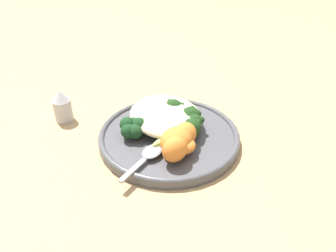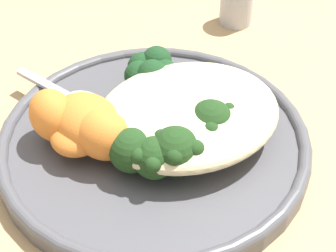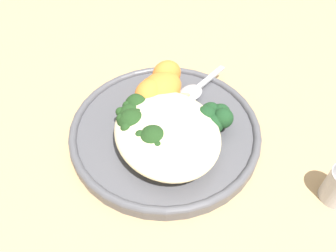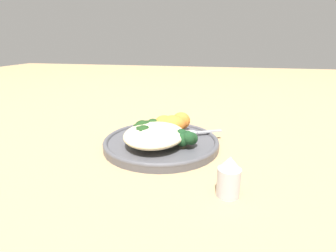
{
  "view_description": "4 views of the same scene",
  "coord_description": "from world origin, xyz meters",
  "px_view_note": "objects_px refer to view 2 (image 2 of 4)",
  "views": [
    {
      "loc": [
        0.45,
        -0.26,
        0.4
      ],
      "look_at": [
        -0.0,
        0.01,
        0.04
      ],
      "focal_mm": 35.0,
      "sensor_mm": 36.0,
      "label": 1
    },
    {
      "loc": [
        0.14,
        0.36,
        0.36
      ],
      "look_at": [
        -0.02,
        0.03,
        0.03
      ],
      "focal_mm": 60.0,
      "sensor_mm": 36.0,
      "label": 2
    },
    {
      "loc": [
        -0.31,
        0.14,
        0.38
      ],
      "look_at": [
        -0.03,
        0.02,
        0.04
      ],
      "focal_mm": 35.0,
      "sensor_mm": 36.0,
      "label": 3
    },
    {
      "loc": [
        -0.59,
        -0.12,
        0.25
      ],
      "look_at": [
        0.01,
        0.0,
        0.05
      ],
      "focal_mm": 28.0,
      "sensor_mm": 36.0,
      "label": 4
    }
  ],
  "objects_px": {
    "plate": "(154,142)",
    "broccoli_stalk_6": "(162,98)",
    "broccoli_stalk_2": "(166,147)",
    "sweet_potato_chunk_1": "(86,121)",
    "sweet_potato_chunk_2": "(52,115)",
    "broccoli_stalk_4": "(157,122)",
    "sweet_potato_chunk_3": "(83,131)",
    "spoon": "(78,100)",
    "broccoli_stalk_5": "(172,102)",
    "broccoli_stalk_1": "(140,145)",
    "broccoli_stalk_7": "(161,95)",
    "kale_tuft": "(151,70)",
    "sweet_potato_chunk_0": "(102,134)",
    "quinoa_mound": "(188,113)",
    "broccoli_stalk_3": "(199,124)",
    "broccoli_stalk_0": "(129,148)"
  },
  "relations": [
    {
      "from": "broccoli_stalk_2",
      "to": "sweet_potato_chunk_3",
      "type": "bearing_deg",
      "value": -156.22
    },
    {
      "from": "quinoa_mound",
      "to": "sweet_potato_chunk_0",
      "type": "distance_m",
      "value": 0.08
    },
    {
      "from": "plate",
      "to": "broccoli_stalk_5",
      "type": "distance_m",
      "value": 0.04
    },
    {
      "from": "broccoli_stalk_7",
      "to": "sweet_potato_chunk_3",
      "type": "height_order",
      "value": "broccoli_stalk_7"
    },
    {
      "from": "plate",
      "to": "broccoli_stalk_1",
      "type": "height_order",
      "value": "broccoli_stalk_1"
    },
    {
      "from": "broccoli_stalk_7",
      "to": "sweet_potato_chunk_2",
      "type": "distance_m",
      "value": 0.1
    },
    {
      "from": "broccoli_stalk_1",
      "to": "sweet_potato_chunk_1",
      "type": "bearing_deg",
      "value": -151.71
    },
    {
      "from": "broccoli_stalk_1",
      "to": "broccoli_stalk_6",
      "type": "bearing_deg",
      "value": 130.34
    },
    {
      "from": "broccoli_stalk_3",
      "to": "sweet_potato_chunk_3",
      "type": "distance_m",
      "value": 0.1
    },
    {
      "from": "broccoli_stalk_4",
      "to": "broccoli_stalk_7",
      "type": "xyz_separation_m",
      "value": [
        -0.02,
        -0.03,
        0.0
      ]
    },
    {
      "from": "broccoli_stalk_1",
      "to": "sweet_potato_chunk_1",
      "type": "relative_size",
      "value": 1.81
    },
    {
      "from": "broccoli_stalk_0",
      "to": "broccoli_stalk_5",
      "type": "relative_size",
      "value": 0.86
    },
    {
      "from": "sweet_potato_chunk_2",
      "to": "broccoli_stalk_0",
      "type": "bearing_deg",
      "value": 126.93
    },
    {
      "from": "sweet_potato_chunk_2",
      "to": "sweet_potato_chunk_3",
      "type": "xyz_separation_m",
      "value": [
        -0.02,
        0.02,
        -0.01
      ]
    },
    {
      "from": "broccoli_stalk_1",
      "to": "broccoli_stalk_2",
      "type": "relative_size",
      "value": 1.01
    },
    {
      "from": "sweet_potato_chunk_2",
      "to": "kale_tuft",
      "type": "distance_m",
      "value": 0.11
    },
    {
      "from": "broccoli_stalk_5",
      "to": "sweet_potato_chunk_0",
      "type": "height_order",
      "value": "sweet_potato_chunk_0"
    },
    {
      "from": "broccoli_stalk_5",
      "to": "broccoli_stalk_6",
      "type": "xyz_separation_m",
      "value": [
        0.01,
        -0.01,
        -0.0
      ]
    },
    {
      "from": "sweet_potato_chunk_1",
      "to": "sweet_potato_chunk_2",
      "type": "height_order",
      "value": "sweet_potato_chunk_2"
    },
    {
      "from": "broccoli_stalk_7",
      "to": "sweet_potato_chunk_0",
      "type": "bearing_deg",
      "value": -161.86
    },
    {
      "from": "broccoli_stalk_2",
      "to": "broccoli_stalk_6",
      "type": "bearing_deg",
      "value": 135.94
    },
    {
      "from": "broccoli_stalk_6",
      "to": "sweet_potato_chunk_1",
      "type": "bearing_deg",
      "value": -178.48
    },
    {
      "from": "sweet_potato_chunk_2",
      "to": "broccoli_stalk_1",
      "type": "bearing_deg",
      "value": 132.95
    },
    {
      "from": "plate",
      "to": "broccoli_stalk_5",
      "type": "height_order",
      "value": "broccoli_stalk_5"
    },
    {
      "from": "plate",
      "to": "broccoli_stalk_2",
      "type": "bearing_deg",
      "value": 80.17
    },
    {
      "from": "broccoli_stalk_0",
      "to": "broccoli_stalk_5",
      "type": "distance_m",
      "value": 0.07
    },
    {
      "from": "sweet_potato_chunk_3",
      "to": "kale_tuft",
      "type": "distance_m",
      "value": 0.1
    },
    {
      "from": "broccoli_stalk_1",
      "to": "broccoli_stalk_7",
      "type": "relative_size",
      "value": 1.28
    },
    {
      "from": "broccoli_stalk_5",
      "to": "quinoa_mound",
      "type": "bearing_deg",
      "value": -79.58
    },
    {
      "from": "broccoli_stalk_0",
      "to": "sweet_potato_chunk_3",
      "type": "xyz_separation_m",
      "value": [
        0.03,
        -0.04,
        -0.0
      ]
    },
    {
      "from": "plate",
      "to": "broccoli_stalk_6",
      "type": "bearing_deg",
      "value": -127.38
    },
    {
      "from": "broccoli_stalk_0",
      "to": "broccoli_stalk_6",
      "type": "bearing_deg",
      "value": 137.36
    },
    {
      "from": "broccoli_stalk_2",
      "to": "spoon",
      "type": "height_order",
      "value": "broccoli_stalk_2"
    },
    {
      "from": "broccoli_stalk_6",
      "to": "broccoli_stalk_4",
      "type": "bearing_deg",
      "value": -128.82
    },
    {
      "from": "broccoli_stalk_4",
      "to": "sweet_potato_chunk_3",
      "type": "height_order",
      "value": "sweet_potato_chunk_3"
    },
    {
      "from": "broccoli_stalk_5",
      "to": "kale_tuft",
      "type": "xyz_separation_m",
      "value": [
        -0.0,
        -0.05,
        0.0
      ]
    },
    {
      "from": "broccoli_stalk_1",
      "to": "sweet_potato_chunk_2",
      "type": "xyz_separation_m",
      "value": [
        0.06,
        -0.06,
        0.01
      ]
    },
    {
      "from": "quinoa_mound",
      "to": "kale_tuft",
      "type": "bearing_deg",
      "value": -89.14
    },
    {
      "from": "broccoli_stalk_7",
      "to": "sweet_potato_chunk_3",
      "type": "distance_m",
      "value": 0.08
    },
    {
      "from": "quinoa_mound",
      "to": "broccoli_stalk_6",
      "type": "relative_size",
      "value": 1.31
    },
    {
      "from": "broccoli_stalk_7",
      "to": "broccoli_stalk_0",
      "type": "bearing_deg",
      "value": -142.94
    },
    {
      "from": "broccoli_stalk_4",
      "to": "sweet_potato_chunk_0",
      "type": "distance_m",
      "value": 0.05
    },
    {
      "from": "broccoli_stalk_1",
      "to": "broccoli_stalk_5",
      "type": "height_order",
      "value": "broccoli_stalk_1"
    },
    {
      "from": "plate",
      "to": "broccoli_stalk_0",
      "type": "distance_m",
      "value": 0.05
    },
    {
      "from": "quinoa_mound",
      "to": "broccoli_stalk_2",
      "type": "height_order",
      "value": "broccoli_stalk_2"
    },
    {
      "from": "broccoli_stalk_3",
      "to": "sweet_potato_chunk_0",
      "type": "relative_size",
      "value": 2.08
    },
    {
      "from": "broccoli_stalk_6",
      "to": "spoon",
      "type": "distance_m",
      "value": 0.08
    },
    {
      "from": "broccoli_stalk_3",
      "to": "sweet_potato_chunk_0",
      "type": "xyz_separation_m",
      "value": [
        0.08,
        -0.02,
        0.0
      ]
    },
    {
      "from": "broccoli_stalk_7",
      "to": "kale_tuft",
      "type": "relative_size",
      "value": 1.82
    },
    {
      "from": "plate",
      "to": "sweet_potato_chunk_3",
      "type": "relative_size",
      "value": 4.32
    }
  ]
}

